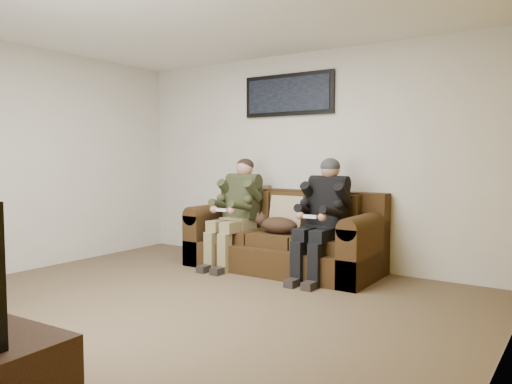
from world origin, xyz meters
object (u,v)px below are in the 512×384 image
Objects in this scene: person_right at (323,211)px; cat at (277,225)px; person_left at (237,206)px; sofa at (286,240)px; framed_poster at (288,95)px.

person_right reaches higher than cat.
person_right reaches higher than person_left.
sofa is 1.80× the size of framed_poster.
person_left is at bearing -161.98° from sofa.
framed_poster is (-0.21, 0.60, 1.55)m from cat.
sofa is 0.73m from person_right.
cat is 0.53× the size of framed_poster.
framed_poster reaches higher than cat.
sofa is 0.29m from cat.
framed_poster is at bearing 117.42° from sofa.
framed_poster reaches higher than person_right.
person_right is at bearing -17.98° from sofa.
person_left is 1.16m from person_right.
sofa is at bearing 162.02° from person_right.
person_left is 0.62m from cat.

